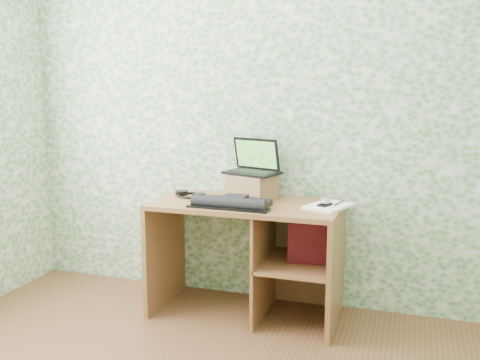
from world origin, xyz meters
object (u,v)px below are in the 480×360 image
(keyboard, at_px, (232,203))
(laptop, at_px, (254,165))
(desk, at_px, (259,243))
(riser, at_px, (252,186))
(notepad, at_px, (329,206))

(keyboard, bearing_deg, laptop, 83.20)
(desk, distance_m, laptop, 0.52)
(laptop, height_order, keyboard, laptop)
(riser, relative_size, laptop, 0.68)
(riser, height_order, notepad, riser)
(laptop, xyz_separation_m, keyboard, (-0.05, -0.32, -0.19))
(desk, height_order, keyboard, keyboard)
(desk, distance_m, keyboard, 0.36)
(notepad, bearing_deg, desk, -157.62)
(riser, relative_size, keyboard, 0.52)
(desk, bearing_deg, notepad, 0.29)
(keyboard, height_order, notepad, keyboard)
(keyboard, relative_size, notepad, 1.70)
(desk, distance_m, riser, 0.38)
(riser, bearing_deg, laptop, 90.00)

